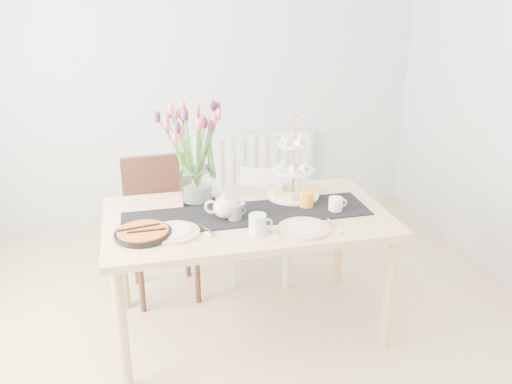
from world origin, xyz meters
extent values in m
plane|color=tan|center=(0.00, 0.00, 0.00)|extent=(4.50, 4.50, 0.00)
plane|color=silver|center=(0.00, 2.25, 1.30)|extent=(4.00, 0.00, 4.00)
cube|color=white|center=(0.50, 2.19, 0.45)|extent=(1.20, 0.08, 0.60)
cube|color=tan|center=(0.13, 0.49, 0.73)|extent=(1.60, 0.90, 0.04)
cylinder|color=tan|center=(-0.60, 0.11, 0.35)|extent=(0.06, 0.06, 0.71)
cylinder|color=tan|center=(0.86, 0.11, 0.35)|extent=(0.06, 0.06, 0.71)
cylinder|color=tan|center=(-0.60, 0.87, 0.35)|extent=(0.06, 0.06, 0.71)
cylinder|color=tan|center=(0.86, 0.87, 0.35)|extent=(0.06, 0.06, 0.71)
cube|color=#3D1E16|center=(-0.32, 0.99, 0.47)|extent=(0.48, 0.48, 0.04)
cube|color=#3D1E16|center=(-0.33, 1.20, 0.70)|extent=(0.46, 0.07, 0.43)
cylinder|color=#3D1E16|center=(-0.49, 0.80, 0.22)|extent=(0.04, 0.04, 0.45)
cylinder|color=#3D1E16|center=(-0.13, 0.83, 0.22)|extent=(0.04, 0.04, 0.45)
cylinder|color=#3D1E16|center=(-0.51, 1.16, 0.22)|extent=(0.04, 0.04, 0.45)
cylinder|color=#3D1E16|center=(-0.15, 1.19, 0.22)|extent=(0.04, 0.04, 0.45)
cube|color=white|center=(0.37, 1.09, 0.38)|extent=(0.48, 0.48, 0.04)
cube|color=white|center=(0.43, 1.24, 0.57)|extent=(0.36, 0.17, 0.35)
cylinder|color=white|center=(0.14, 0.98, 0.18)|extent=(0.04, 0.04, 0.36)
cylinder|color=white|center=(0.48, 0.86, 0.18)|extent=(0.04, 0.04, 0.36)
cylinder|color=white|center=(0.27, 1.32, 0.18)|extent=(0.04, 0.04, 0.36)
cylinder|color=white|center=(0.61, 1.19, 0.18)|extent=(0.04, 0.04, 0.36)
cube|color=black|center=(0.13, 0.49, 0.75)|extent=(1.40, 0.35, 0.01)
cube|color=silver|center=(-0.11, 0.78, 0.85)|extent=(0.19, 0.19, 0.19)
cylinder|color=gold|center=(0.46, 0.68, 0.98)|extent=(0.01, 0.01, 0.47)
cylinder|color=white|center=(0.46, 0.68, 0.77)|extent=(0.32, 0.32, 0.01)
cylinder|color=white|center=(0.46, 0.68, 0.93)|extent=(0.25, 0.25, 0.01)
cylinder|color=white|center=(0.46, 0.68, 1.09)|extent=(0.20, 0.20, 0.01)
cylinder|color=white|center=(0.64, 0.43, 0.79)|extent=(0.08, 0.08, 0.08)
cylinder|color=black|center=(-0.45, 0.34, 0.76)|extent=(0.30, 0.30, 0.03)
cylinder|color=orange|center=(-0.45, 0.34, 0.78)|extent=(0.27, 0.27, 0.01)
cylinder|color=slate|center=(0.05, 0.43, 0.80)|extent=(0.10, 0.10, 0.09)
cylinder|color=silver|center=(0.13, 0.23, 0.80)|extent=(0.10, 0.10, 0.11)
cylinder|color=orange|center=(0.49, 0.52, 0.80)|extent=(0.11, 0.11, 0.10)
cylinder|color=silver|center=(-0.30, 0.34, 0.76)|extent=(0.36, 0.36, 0.01)
cylinder|color=white|center=(0.38, 0.23, 0.76)|extent=(0.31, 0.31, 0.01)
camera|label=1|loc=(-0.47, -2.26, 1.99)|focal=38.00mm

